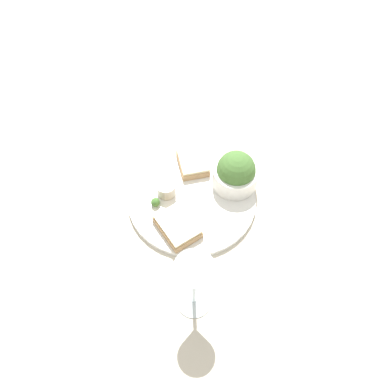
{
  "coord_description": "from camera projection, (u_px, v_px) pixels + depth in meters",
  "views": [
    {
      "loc": [
        -0.32,
        0.4,
        0.77
      ],
      "look_at": [
        0.0,
        0.0,
        0.03
      ],
      "focal_mm": 35.0,
      "sensor_mm": 36.0,
      "label": 1
    }
  ],
  "objects": [
    {
      "name": "salad_bowl",
      "position": [
        235.0,
        173.0,
        0.9
      ],
      "size": [
        0.11,
        0.11,
        0.1
      ],
      "color": "white",
      "rests_on": "dinner_plate"
    },
    {
      "name": "cheese_toast_near",
      "position": [
        177.0,
        226.0,
        0.85
      ],
      "size": [
        0.12,
        0.1,
        0.03
      ],
      "color": "tan",
      "rests_on": "dinner_plate"
    },
    {
      "name": "wine_glass",
      "position": [
        194.0,
        279.0,
        0.68
      ],
      "size": [
        0.07,
        0.07,
        0.17
      ],
      "color": "silver",
      "rests_on": "ground_plane"
    },
    {
      "name": "dinner_plate",
      "position": [
        192.0,
        198.0,
        0.92
      ],
      "size": [
        0.31,
        0.31,
        0.01
      ],
      "color": "white",
      "rests_on": "ground_plane"
    },
    {
      "name": "sauce_ramekin",
      "position": [
        166.0,
        188.0,
        0.91
      ],
      "size": [
        0.05,
        0.05,
        0.03
      ],
      "color": "beige",
      "rests_on": "dinner_plate"
    },
    {
      "name": "ground_plane",
      "position": [
        192.0,
        200.0,
        0.93
      ],
      "size": [
        4.0,
        4.0,
        0.0
      ],
      "primitive_type": "plane",
      "color": "beige"
    },
    {
      "name": "cheese_toast_far",
      "position": [
        193.0,
        163.0,
        0.96
      ],
      "size": [
        0.11,
        0.11,
        0.03
      ],
      "color": "tan",
      "rests_on": "dinner_plate"
    },
    {
      "name": "garnish",
      "position": [
        155.0,
        202.0,
        0.89
      ],
      "size": [
        0.02,
        0.02,
        0.02
      ],
      "color": "#477533",
      "rests_on": "dinner_plate"
    }
  ]
}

